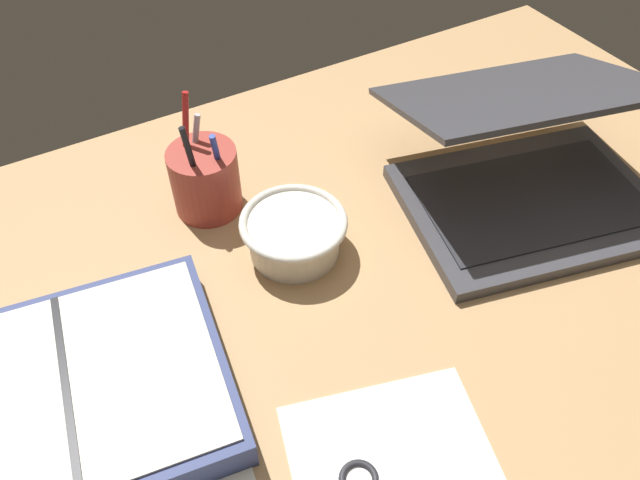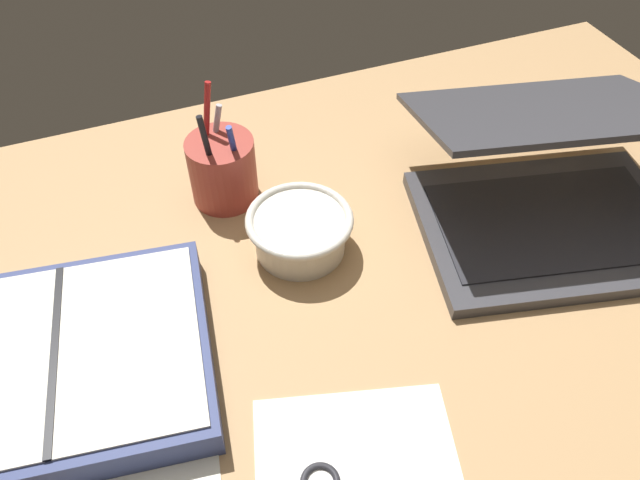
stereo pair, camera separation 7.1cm
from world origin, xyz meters
TOP-DOWN VIEW (x-y plane):
  - desk_top at (0.00, 0.00)cm, footprint 140.00×100.00cm
  - laptop at (29.70, 7.91)cm, footprint 39.61×38.78cm
  - bowl at (-2.37, 14.10)cm, footprint 13.44×13.44cm
  - pen_cup at (-8.62, 27.22)cm, footprint 9.08×9.08cm
  - planner at (-32.39, 5.75)cm, footprint 34.69×29.88cm

SIDE VIEW (x-z plane):
  - desk_top at x=0.00cm, z-range 0.00..2.00cm
  - planner at x=-32.39cm, z-range 1.91..6.33cm
  - bowl at x=-2.37cm, z-range 2.31..7.98cm
  - pen_cup at x=-8.62cm, z-range -1.50..15.00cm
  - laptop at x=29.70cm, z-range -1.50..16.17cm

